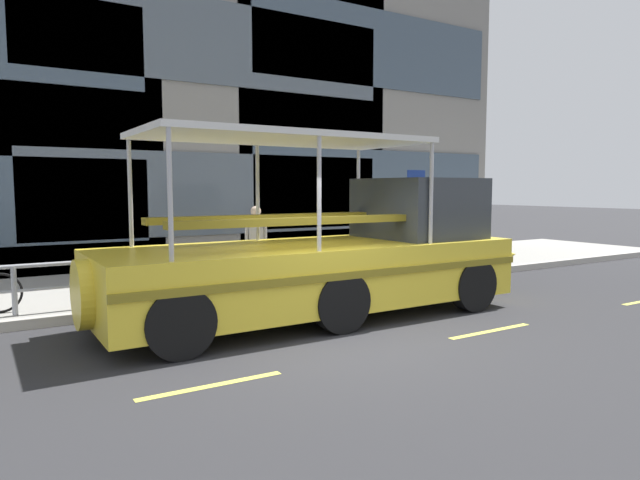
{
  "coord_description": "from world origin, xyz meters",
  "views": [
    {
      "loc": [
        -4.7,
        -7.18,
        2.33
      ],
      "look_at": [
        1.18,
        2.27,
        1.3
      ],
      "focal_mm": 31.31,
      "sensor_mm": 36.0,
      "label": 1
    }
  ],
  "objects_px": {
    "duck_tour_boat": "(340,257)",
    "pedestrian_near_bow": "(379,231)",
    "pedestrian_mid_left": "(256,236)",
    "parking_sign": "(415,202)"
  },
  "relations": [
    {
      "from": "duck_tour_boat",
      "to": "parking_sign",
      "type": "bearing_deg",
      "value": 33.34
    },
    {
      "from": "duck_tour_boat",
      "to": "pedestrian_mid_left",
      "type": "bearing_deg",
      "value": 94.38
    },
    {
      "from": "parking_sign",
      "to": "pedestrian_mid_left",
      "type": "xyz_separation_m",
      "value": [
        -4.59,
        0.24,
        -0.74
      ]
    },
    {
      "from": "parking_sign",
      "to": "pedestrian_near_bow",
      "type": "relative_size",
      "value": 1.52
    },
    {
      "from": "parking_sign",
      "to": "pedestrian_mid_left",
      "type": "distance_m",
      "value": 4.66
    },
    {
      "from": "duck_tour_boat",
      "to": "pedestrian_mid_left",
      "type": "xyz_separation_m",
      "value": [
        -0.24,
        3.1,
        0.17
      ]
    },
    {
      "from": "pedestrian_near_bow",
      "to": "pedestrian_mid_left",
      "type": "height_order",
      "value": "pedestrian_mid_left"
    },
    {
      "from": "duck_tour_boat",
      "to": "pedestrian_near_bow",
      "type": "distance_m",
      "value": 4.5
    },
    {
      "from": "pedestrian_near_bow",
      "to": "pedestrian_mid_left",
      "type": "relative_size",
      "value": 0.99
    },
    {
      "from": "parking_sign",
      "to": "duck_tour_boat",
      "type": "distance_m",
      "value": 5.29
    }
  ]
}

